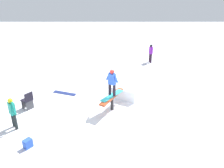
{
  "coord_description": "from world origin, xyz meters",
  "views": [
    {
      "loc": [
        9.11,
        -0.01,
        5.34
      ],
      "look_at": [
        0.0,
        0.0,
        1.35
      ],
      "focal_mm": 35.0,
      "sensor_mm": 36.0,
      "label": 1
    }
  ],
  "objects_px": {
    "main_rider_on_rail": "(112,83)",
    "bystander_teal": "(12,112)",
    "folding_chair": "(28,101)",
    "loose_snowboard_navy": "(65,93)",
    "backpack_on_snow": "(28,143)",
    "rail_feature": "(112,98)",
    "bystander_purple": "(151,52)"
  },
  "relations": [
    {
      "from": "main_rider_on_rail",
      "to": "loose_snowboard_navy",
      "type": "distance_m",
      "value": 3.46
    },
    {
      "from": "bystander_teal",
      "to": "main_rider_on_rail",
      "type": "bearing_deg",
      "value": -113.47
    },
    {
      "from": "bystander_purple",
      "to": "bystander_teal",
      "type": "relative_size",
      "value": 1.04
    },
    {
      "from": "loose_snowboard_navy",
      "to": "backpack_on_snow",
      "type": "height_order",
      "value": "backpack_on_snow"
    },
    {
      "from": "bystander_purple",
      "to": "loose_snowboard_navy",
      "type": "relative_size",
      "value": 1.05
    },
    {
      "from": "rail_feature",
      "to": "folding_chair",
      "type": "relative_size",
      "value": 2.12
    },
    {
      "from": "loose_snowboard_navy",
      "to": "rail_feature",
      "type": "bearing_deg",
      "value": -14.13
    },
    {
      "from": "main_rider_on_rail",
      "to": "folding_chair",
      "type": "distance_m",
      "value": 4.15
    },
    {
      "from": "folding_chair",
      "to": "backpack_on_snow",
      "type": "height_order",
      "value": "folding_chair"
    },
    {
      "from": "bystander_teal",
      "to": "backpack_on_snow",
      "type": "height_order",
      "value": "bystander_teal"
    },
    {
      "from": "backpack_on_snow",
      "to": "bystander_teal",
      "type": "bearing_deg",
      "value": -105.11
    },
    {
      "from": "bystander_purple",
      "to": "loose_snowboard_navy",
      "type": "distance_m",
      "value": 7.98
    },
    {
      "from": "bystander_teal",
      "to": "folding_chair",
      "type": "distance_m",
      "value": 1.63
    },
    {
      "from": "bystander_teal",
      "to": "backpack_on_snow",
      "type": "relative_size",
      "value": 4.04
    },
    {
      "from": "bystander_teal",
      "to": "rail_feature",
      "type": "bearing_deg",
      "value": -113.47
    },
    {
      "from": "bystander_teal",
      "to": "bystander_purple",
      "type": "bearing_deg",
      "value": -82.16
    },
    {
      "from": "loose_snowboard_navy",
      "to": "backpack_on_snow",
      "type": "bearing_deg",
      "value": -75.58
    },
    {
      "from": "main_rider_on_rail",
      "to": "backpack_on_snow",
      "type": "bearing_deg",
      "value": -12.27
    },
    {
      "from": "rail_feature",
      "to": "backpack_on_snow",
      "type": "relative_size",
      "value": 5.49
    },
    {
      "from": "rail_feature",
      "to": "loose_snowboard_navy",
      "type": "relative_size",
      "value": 1.38
    },
    {
      "from": "main_rider_on_rail",
      "to": "loose_snowboard_navy",
      "type": "relative_size",
      "value": 1.01
    },
    {
      "from": "main_rider_on_rail",
      "to": "bystander_teal",
      "type": "distance_m",
      "value": 4.34
    },
    {
      "from": "bystander_purple",
      "to": "loose_snowboard_navy",
      "type": "height_order",
      "value": "bystander_purple"
    },
    {
      "from": "bystander_purple",
      "to": "backpack_on_snow",
      "type": "bearing_deg",
      "value": 135.05
    },
    {
      "from": "bystander_purple",
      "to": "backpack_on_snow",
      "type": "xyz_separation_m",
      "value": [
        10.07,
        -6.08,
        -0.63
      ]
    },
    {
      "from": "main_rider_on_rail",
      "to": "folding_chair",
      "type": "xyz_separation_m",
      "value": [
        -0.11,
        -4.03,
        -0.96
      ]
    },
    {
      "from": "backpack_on_snow",
      "to": "bystander_purple",
      "type": "bearing_deg",
      "value": -174.26
    },
    {
      "from": "rail_feature",
      "to": "backpack_on_snow",
      "type": "bearing_deg",
      "value": -20.94
    },
    {
      "from": "rail_feature",
      "to": "bystander_teal",
      "type": "height_order",
      "value": "bystander_teal"
    },
    {
      "from": "loose_snowboard_navy",
      "to": "backpack_on_snow",
      "type": "relative_size",
      "value": 3.98
    },
    {
      "from": "bystander_purple",
      "to": "bystander_teal",
      "type": "xyz_separation_m",
      "value": [
        8.84,
        -7.04,
        -0.03
      ]
    },
    {
      "from": "folding_chair",
      "to": "backpack_on_snow",
      "type": "xyz_separation_m",
      "value": [
        2.82,
        0.97,
        -0.24
      ]
    }
  ]
}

